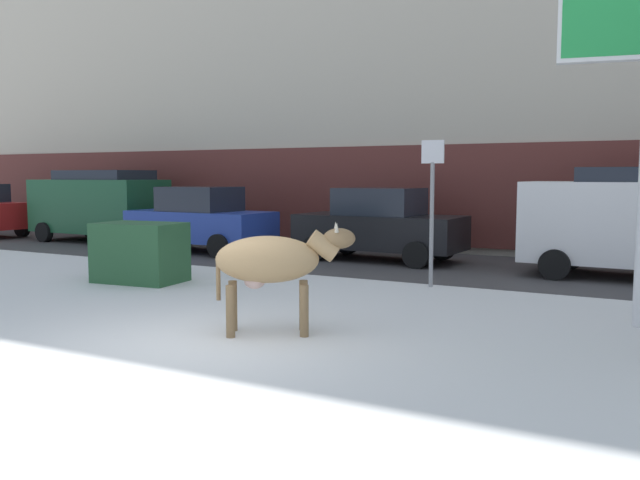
{
  "coord_description": "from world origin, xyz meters",
  "views": [
    {
      "loc": [
        5.39,
        -6.4,
        2.14
      ],
      "look_at": [
        0.27,
        3.07,
        1.1
      ],
      "focal_mm": 37.21,
      "sensor_mm": 36.0,
      "label": 1
    }
  ],
  "objects_px": {
    "car_darkgreen_van": "(99,204)",
    "car_blue_sedan": "(200,220)",
    "street_sign": "(432,201)",
    "car_black_sedan": "(379,225)",
    "cow_tan": "(273,261)",
    "dumpster": "(140,252)"
  },
  "relations": [
    {
      "from": "car_darkgreen_van",
      "to": "dumpster",
      "type": "distance_m",
      "value": 8.92
    },
    {
      "from": "car_blue_sedan",
      "to": "car_darkgreen_van",
      "type": "bearing_deg",
      "value": 170.89
    },
    {
      "from": "dumpster",
      "to": "car_black_sedan",
      "type": "bearing_deg",
      "value": 61.5
    },
    {
      "from": "dumpster",
      "to": "street_sign",
      "type": "bearing_deg",
      "value": 22.1
    },
    {
      "from": "car_darkgreen_van",
      "to": "car_blue_sedan",
      "type": "height_order",
      "value": "car_darkgreen_van"
    },
    {
      "from": "street_sign",
      "to": "cow_tan",
      "type": "bearing_deg",
      "value": -97.79
    },
    {
      "from": "cow_tan",
      "to": "car_blue_sedan",
      "type": "bearing_deg",
      "value": 134.09
    },
    {
      "from": "car_blue_sedan",
      "to": "dumpster",
      "type": "distance_m",
      "value": 5.26
    },
    {
      "from": "dumpster",
      "to": "car_blue_sedan",
      "type": "bearing_deg",
      "value": 115.33
    },
    {
      "from": "car_darkgreen_van",
      "to": "car_black_sedan",
      "type": "bearing_deg",
      "value": -0.63
    },
    {
      "from": "car_blue_sedan",
      "to": "street_sign",
      "type": "bearing_deg",
      "value": -18.49
    },
    {
      "from": "cow_tan",
      "to": "car_blue_sedan",
      "type": "height_order",
      "value": "car_blue_sedan"
    },
    {
      "from": "car_darkgreen_van",
      "to": "car_black_sedan",
      "type": "relative_size",
      "value": 1.1
    },
    {
      "from": "street_sign",
      "to": "car_blue_sedan",
      "type": "bearing_deg",
      "value": 161.51
    },
    {
      "from": "cow_tan",
      "to": "street_sign",
      "type": "xyz_separation_m",
      "value": [
        0.64,
        4.68,
        0.68
      ]
    },
    {
      "from": "dumpster",
      "to": "street_sign",
      "type": "xyz_separation_m",
      "value": [
        5.4,
        2.19,
        1.07
      ]
    },
    {
      "from": "cow_tan",
      "to": "car_darkgreen_van",
      "type": "xyz_separation_m",
      "value": [
        -11.75,
        7.99,
        0.25
      ]
    },
    {
      "from": "street_sign",
      "to": "car_black_sedan",
      "type": "bearing_deg",
      "value": 127.57
    },
    {
      "from": "car_black_sedan",
      "to": "cow_tan",
      "type": "bearing_deg",
      "value": -76.95
    },
    {
      "from": "cow_tan",
      "to": "street_sign",
      "type": "bearing_deg",
      "value": 82.21
    },
    {
      "from": "cow_tan",
      "to": "dumpster",
      "type": "distance_m",
      "value": 5.38
    },
    {
      "from": "cow_tan",
      "to": "car_darkgreen_van",
      "type": "height_order",
      "value": "car_darkgreen_van"
    }
  ]
}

